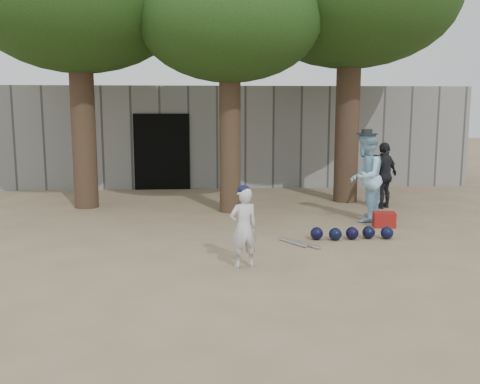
{
  "coord_description": "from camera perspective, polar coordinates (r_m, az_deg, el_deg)",
  "views": [
    {
      "loc": [
        -0.02,
        -7.83,
        2.32
      ],
      "look_at": [
        0.6,
        1.0,
        0.95
      ],
      "focal_mm": 40.0,
      "sensor_mm": 36.0,
      "label": 1
    }
  ],
  "objects": [
    {
      "name": "ground",
      "position": [
        8.17,
        -3.74,
        -7.72
      ],
      "size": [
        70.0,
        70.0,
        0.0
      ],
      "primitive_type": "plane",
      "color": "#937C5E",
      "rests_on": "ground"
    },
    {
      "name": "red_bag",
      "position": [
        11.03,
        15.12,
        -2.86
      ],
      "size": [
        0.47,
        0.38,
        0.3
      ],
      "primitive_type": "cube",
      "rotation": [
        0.0,
        0.0,
        -0.16
      ],
      "color": "maroon",
      "rests_on": "ground"
    },
    {
      "name": "back_building",
      "position": [
        18.18,
        -3.98,
        6.2
      ],
      "size": [
        16.0,
        5.24,
        3.0
      ],
      "color": "gray",
      "rests_on": "ground"
    },
    {
      "name": "spectator_dark",
      "position": [
        13.06,
        15.14,
        1.72
      ],
      "size": [
        0.96,
        0.86,
        1.56
      ],
      "primitive_type": "imported",
      "rotation": [
        0.0,
        0.0,
        3.8
      ],
      "color": "black",
      "rests_on": "ground"
    },
    {
      "name": "tree_row",
      "position": [
        13.09,
        -0.64,
        19.22
      ],
      "size": [
        11.4,
        5.8,
        6.69
      ],
      "color": "brown",
      "rests_on": "ground"
    },
    {
      "name": "bat_pile",
      "position": [
        9.36,
        6.24,
        -5.44
      ],
      "size": [
        0.62,
        0.75,
        0.06
      ],
      "color": "silver",
      "rests_on": "ground"
    },
    {
      "name": "boy_player",
      "position": [
        7.88,
        0.38,
        -3.83
      ],
      "size": [
        0.5,
        0.41,
        1.2
      ],
      "primitive_type": "imported",
      "rotation": [
        0.0,
        0.0,
        3.47
      ],
      "color": "silver",
      "rests_on": "ground"
    },
    {
      "name": "spectator_blue",
      "position": [
        11.42,
        13.22,
        1.55
      ],
      "size": [
        1.06,
        1.13,
        1.85
      ],
      "primitive_type": "imported",
      "rotation": [
        0.0,
        0.0,
        4.19
      ],
      "color": "#98CFEC",
      "rests_on": "ground"
    },
    {
      "name": "helmet_row",
      "position": [
        9.86,
        11.86,
        -4.32
      ],
      "size": [
        1.51,
        0.33,
        0.23
      ],
      "color": "black",
      "rests_on": "ground"
    }
  ]
}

